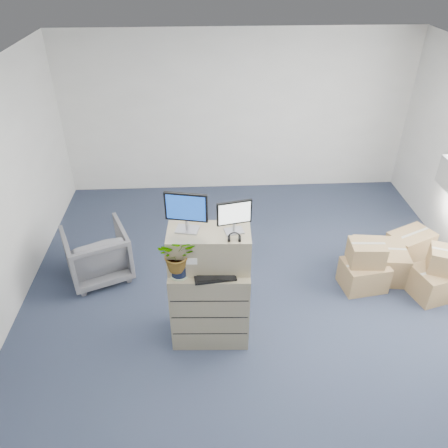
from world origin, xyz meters
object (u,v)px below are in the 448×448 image
at_px(monitor_right, 234,215).
at_px(keyboard, 215,277).
at_px(monitor_left, 186,210).
at_px(potted_plant, 178,258).
at_px(filing_cabinet_lower, 210,302).
at_px(office_chair, 97,251).
at_px(water_bottle, 213,257).

xyz_separation_m(monitor_right, keyboard, (-0.21, -0.21, -0.62)).
bearing_deg(monitor_left, potted_plant, -104.61).
bearing_deg(potted_plant, monitor_right, 14.15).
bearing_deg(filing_cabinet_lower, office_chair, 145.15).
relative_size(keyboard, potted_plant, 0.98).
bearing_deg(potted_plant, filing_cabinet_lower, 19.45).
relative_size(monitor_left, office_chair, 0.54).
xyz_separation_m(filing_cabinet_lower, water_bottle, (0.04, 0.03, 0.62)).
relative_size(monitor_right, keyboard, 0.83).
relative_size(monitor_left, monitor_right, 1.21).
xyz_separation_m(monitor_left, keyboard, (0.27, -0.26, -0.66)).
height_order(filing_cabinet_lower, monitor_left, monitor_left).
relative_size(keyboard, water_bottle, 1.84).
height_order(monitor_right, office_chair, monitor_right).
relative_size(filing_cabinet_lower, keyboard, 2.32).
xyz_separation_m(keyboard, water_bottle, (-0.02, 0.20, 0.11)).
bearing_deg(potted_plant, water_bottle, 21.79).
bearing_deg(water_bottle, filing_cabinet_lower, -141.78).
bearing_deg(filing_cabinet_lower, keyboard, -69.77).
bearing_deg(monitor_left, filing_cabinet_lower, -9.67).
height_order(water_bottle, office_chair, water_bottle).
bearing_deg(monitor_right, potted_plant, -177.80).
distance_m(water_bottle, potted_plant, 0.40).
bearing_deg(office_chair, keyboard, 116.78).
bearing_deg(keyboard, monitor_right, 38.30).
distance_m(monitor_left, office_chair, 2.11).
height_order(keyboard, office_chair, keyboard).
xyz_separation_m(filing_cabinet_lower, potted_plant, (-0.32, -0.11, 0.74)).
bearing_deg(office_chair, monitor_right, 124.77).
xyz_separation_m(water_bottle, office_chair, (-1.54, 1.13, -0.72)).
bearing_deg(water_bottle, office_chair, 143.85).
distance_m(keyboard, office_chair, 2.14).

